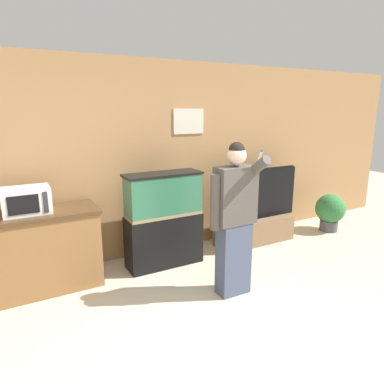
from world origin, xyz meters
TOP-DOWN VIEW (x-y plane):
  - ground_plane at (0.00, 0.00)m, footprint 18.00×18.00m
  - wall_back_paneled at (-0.00, 2.58)m, footprint 10.00×0.08m
  - counter_island at (-1.38, 2.18)m, footprint 1.60×0.58m
  - microwave at (-1.29, 2.18)m, footprint 0.47×0.34m
  - aquarium_on_stand at (0.23, 2.10)m, footprint 0.97×0.35m
  - tv_on_stand at (1.74, 2.13)m, footprint 1.49×0.40m
  - person_standing at (0.59, 1.09)m, footprint 0.52×0.39m
  - potted_plant at (3.16, 1.94)m, footprint 0.48×0.48m

SIDE VIEW (x-z plane):
  - ground_plane at x=0.00m, z-range 0.00..0.00m
  - tv_on_stand at x=1.74m, z-range -0.24..0.89m
  - potted_plant at x=3.16m, z-range 0.04..0.65m
  - counter_island at x=-1.38m, z-range 0.00..0.90m
  - aquarium_on_stand at x=0.23m, z-range 0.00..1.21m
  - person_standing at x=0.59m, z-range 0.03..1.69m
  - microwave at x=-1.29m, z-range 0.90..1.18m
  - wall_back_paneled at x=0.00m, z-range 0.00..2.60m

